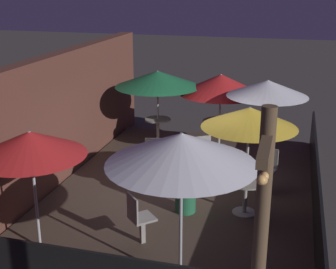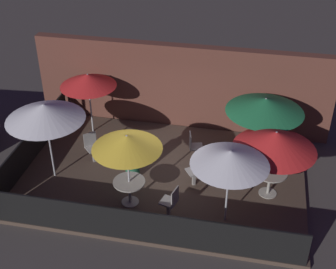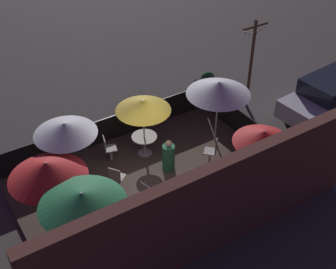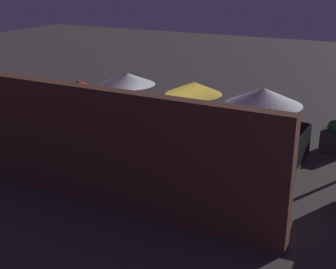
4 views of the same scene
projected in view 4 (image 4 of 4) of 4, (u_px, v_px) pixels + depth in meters
name	position (u px, v px, depth m)	size (l,w,h in m)	color
ground_plane	(156.00, 161.00, 14.49)	(60.00, 60.00, 0.00)	#423D3A
patio_deck	(156.00, 159.00, 14.47)	(8.21, 5.54, 0.12)	#47382D
building_wall	(94.00, 146.00, 11.52)	(9.81, 0.36, 2.97)	brown
fence_front	(194.00, 120.00, 16.55)	(8.01, 0.05, 0.95)	black
fence_side_left	(287.00, 168.00, 12.45)	(0.05, 5.34, 0.95)	black
patio_umbrella_0	(194.00, 88.00, 14.68)	(1.80, 1.80, 2.16)	#B2B2B7
patio_umbrella_1	(52.00, 97.00, 13.93)	(2.28, 2.28, 2.10)	#B2B2B7
patio_umbrella_2	(79.00, 88.00, 15.48)	(2.21, 2.21, 2.03)	#B2B2B7
patio_umbrella_3	(218.00, 129.00, 11.02)	(1.80, 1.80, 2.11)	#B2B2B7
patio_umbrella_4	(127.00, 79.00, 15.99)	(1.93, 1.93, 2.16)	#B2B2B7
patio_umbrella_5	(264.00, 96.00, 12.92)	(2.16, 2.16, 2.39)	#B2B2B7
dining_table_0	(193.00, 130.00, 15.14)	(0.86, 0.86, 0.72)	#9E998E
dining_table_1	(56.00, 138.00, 14.35)	(0.70, 0.70, 0.77)	#9E998E
dining_table_2	(81.00, 122.00, 15.86)	(0.91, 0.91, 0.75)	#9E998E
patio_chair_0	(117.00, 146.00, 13.89)	(0.48, 0.48, 0.94)	gray
patio_chair_1	(166.00, 124.00, 15.97)	(0.49, 0.49, 0.94)	gray
patio_chair_2	(219.00, 157.00, 13.06)	(0.57, 0.57, 0.94)	gray
patio_chair_3	(132.00, 134.00, 14.96)	(0.56, 0.56, 0.94)	gray
patron_0	(183.00, 144.00, 14.10)	(0.52, 0.52, 1.18)	#236642
planter_box	(335.00, 138.00, 15.02)	(0.87, 0.61, 1.10)	#332D2D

